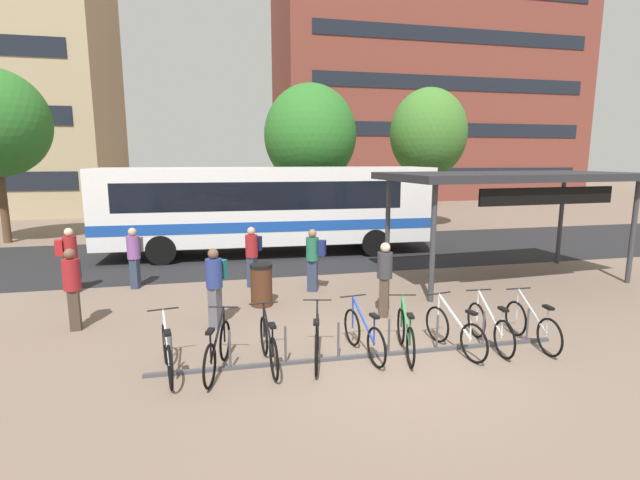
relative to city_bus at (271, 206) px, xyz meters
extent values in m
plane|color=#7A6656|center=(0.95, -9.82, -1.78)|extent=(200.00, 200.00, 0.00)
cube|color=#232326|center=(0.95, 0.00, -1.77)|extent=(80.00, 7.20, 0.01)
cube|color=white|center=(-0.06, 0.00, 0.07)|extent=(12.09, 3.02, 2.70)
cube|color=#1947A3|center=(-0.06, 0.00, -0.58)|extent=(12.11, 3.04, 0.36)
cube|color=black|center=(5.38, -0.21, 1.20)|extent=(1.09, 2.33, 0.40)
cube|color=black|center=(5.91, -0.23, 0.34)|extent=(0.17, 2.19, 1.40)
cube|color=black|center=(-0.31, 1.26, 0.48)|extent=(9.83, 0.45, 0.97)
cube|color=black|center=(-0.41, -1.23, 0.48)|extent=(9.83, 0.45, 0.97)
cylinder|color=black|center=(3.70, 1.01, -1.28)|extent=(1.01, 0.34, 1.00)
cylinder|color=black|center=(3.61, -1.30, -1.28)|extent=(1.01, 0.34, 1.00)
cylinder|color=black|center=(-3.73, 1.30, -1.28)|extent=(1.01, 0.34, 1.00)
cylinder|color=black|center=(-3.83, -1.01, -1.28)|extent=(1.01, 0.34, 1.00)
cube|color=#47474C|center=(0.47, -9.60, -1.75)|extent=(7.52, 0.22, 0.06)
cylinder|color=#47474C|center=(-2.82, -9.54, -1.43)|extent=(0.04, 0.04, 0.70)
cylinder|color=#47474C|center=(-1.88, -9.56, -1.43)|extent=(0.04, 0.04, 0.70)
cylinder|color=#47474C|center=(-0.94, -9.57, -1.43)|extent=(0.04, 0.04, 0.70)
cylinder|color=#47474C|center=(0.00, -9.59, -1.43)|extent=(0.04, 0.04, 0.70)
cylinder|color=#47474C|center=(0.94, -9.61, -1.43)|extent=(0.04, 0.04, 0.70)
cylinder|color=#47474C|center=(1.88, -9.62, -1.43)|extent=(0.04, 0.04, 0.70)
cylinder|color=#47474C|center=(2.82, -9.64, -1.43)|extent=(0.04, 0.04, 0.70)
cylinder|color=#47474C|center=(3.76, -9.66, -1.43)|extent=(0.04, 0.04, 0.70)
torus|color=black|center=(-2.97, -9.02, -1.42)|extent=(0.16, 0.70, 0.70)
torus|color=black|center=(-2.81, -10.02, -1.42)|extent=(0.16, 0.70, 0.70)
cube|color=#B7BABF|center=(-2.89, -9.50, -1.11)|extent=(0.18, 0.91, 0.58)
cylinder|color=#B7BABF|center=(-2.82, -9.92, -1.16)|extent=(0.03, 0.03, 0.55)
cube|color=black|center=(-2.82, -9.92, -0.90)|extent=(0.13, 0.23, 0.05)
cylinder|color=#B7BABF|center=(-2.97, -9.04, -1.11)|extent=(0.04, 0.04, 0.65)
cylinder|color=black|center=(-2.97, -9.04, -0.80)|extent=(0.52, 0.11, 0.03)
torus|color=black|center=(-1.95, -9.12, -1.42)|extent=(0.22, 0.69, 0.70)
torus|color=black|center=(-2.21, -10.11, -1.42)|extent=(0.22, 0.69, 0.70)
cube|color=black|center=(-2.08, -9.60, -1.11)|extent=(0.27, 0.90, 0.58)
cylinder|color=black|center=(-2.19, -10.01, -1.16)|extent=(0.04, 0.04, 0.55)
cube|color=black|center=(-2.19, -10.01, -0.90)|extent=(0.15, 0.24, 0.05)
cylinder|color=black|center=(-1.96, -9.14, -1.11)|extent=(0.04, 0.04, 0.65)
cylinder|color=black|center=(-1.96, -9.14, -0.80)|extent=(0.51, 0.16, 0.03)
torus|color=black|center=(-1.26, -9.05, -1.42)|extent=(0.08, 0.71, 0.70)
torus|color=black|center=(-1.20, -10.07, -1.42)|extent=(0.08, 0.71, 0.70)
cube|color=black|center=(-1.23, -9.54, -1.11)|extent=(0.08, 0.92, 0.58)
cylinder|color=black|center=(-1.21, -9.97, -1.16)|extent=(0.03, 0.03, 0.55)
cube|color=black|center=(-1.21, -9.97, -0.90)|extent=(0.11, 0.22, 0.05)
cylinder|color=black|center=(-1.25, -9.07, -1.11)|extent=(0.03, 0.03, 0.65)
cylinder|color=black|center=(-1.25, -9.07, -0.80)|extent=(0.52, 0.05, 0.03)
torus|color=black|center=(-0.27, -9.09, -1.42)|extent=(0.21, 0.69, 0.70)
torus|color=black|center=(-0.51, -10.08, -1.42)|extent=(0.21, 0.69, 0.70)
cube|color=black|center=(-0.38, -9.56, -1.11)|extent=(0.25, 0.90, 0.58)
cylinder|color=black|center=(-0.49, -9.98, -1.16)|extent=(0.04, 0.04, 0.55)
cube|color=black|center=(-0.49, -9.98, -0.90)|extent=(0.15, 0.24, 0.05)
cylinder|color=black|center=(-0.27, -9.11, -1.11)|extent=(0.04, 0.04, 0.65)
cylinder|color=black|center=(-0.27, -9.11, -0.80)|extent=(0.51, 0.15, 0.03)
torus|color=black|center=(0.43, -8.99, -1.42)|extent=(0.13, 0.70, 0.70)
torus|color=black|center=(0.56, -10.00, -1.42)|extent=(0.13, 0.70, 0.70)
cube|color=#1E3DB2|center=(0.49, -9.48, -1.11)|extent=(0.15, 0.92, 0.58)
cylinder|color=#1E3DB2|center=(0.55, -9.90, -1.16)|extent=(0.03, 0.03, 0.55)
cube|color=black|center=(0.55, -9.90, -0.90)|extent=(0.13, 0.23, 0.05)
cylinder|color=#1E3DB2|center=(0.43, -9.01, -1.11)|extent=(0.04, 0.04, 0.65)
cylinder|color=black|center=(0.43, -9.01, -0.80)|extent=(0.52, 0.09, 0.03)
torus|color=black|center=(1.37, -9.14, -1.42)|extent=(0.21, 0.69, 0.70)
torus|color=black|center=(1.13, -10.13, -1.42)|extent=(0.21, 0.69, 0.70)
cube|color=#1E7F38|center=(1.25, -9.62, -1.11)|extent=(0.25, 0.90, 0.58)
cylinder|color=#1E7F38|center=(1.15, -10.04, -1.16)|extent=(0.04, 0.04, 0.55)
cube|color=black|center=(1.15, -10.04, -0.90)|extent=(0.15, 0.24, 0.05)
cylinder|color=#1E7F38|center=(1.36, -9.16, -1.11)|extent=(0.04, 0.04, 0.65)
cylinder|color=black|center=(1.36, -9.16, -0.80)|extent=(0.51, 0.15, 0.03)
torus|color=black|center=(2.09, -9.21, -1.42)|extent=(0.17, 0.70, 0.70)
torus|color=black|center=(2.28, -10.21, -1.42)|extent=(0.17, 0.70, 0.70)
cube|color=silver|center=(2.18, -9.69, -1.11)|extent=(0.20, 0.91, 0.58)
cylinder|color=silver|center=(2.26, -10.11, -1.16)|extent=(0.04, 0.04, 0.55)
cube|color=black|center=(2.26, -10.11, -0.90)|extent=(0.14, 0.23, 0.05)
cylinder|color=silver|center=(2.09, -9.23, -1.11)|extent=(0.04, 0.04, 0.65)
cylinder|color=black|center=(2.09, -9.23, -0.80)|extent=(0.52, 0.12, 0.03)
torus|color=black|center=(2.96, -9.16, -1.42)|extent=(0.09, 0.71, 0.70)
torus|color=black|center=(2.90, -10.18, -1.42)|extent=(0.09, 0.71, 0.70)
cube|color=silver|center=(2.93, -9.65, -1.11)|extent=(0.09, 0.92, 0.58)
cylinder|color=silver|center=(2.91, -10.08, -1.16)|extent=(0.03, 0.03, 0.55)
cube|color=black|center=(2.91, -10.08, -0.90)|extent=(0.11, 0.23, 0.05)
cylinder|color=silver|center=(2.96, -9.18, -1.11)|extent=(0.03, 0.03, 0.65)
cylinder|color=black|center=(2.96, -9.18, -0.80)|extent=(0.52, 0.06, 0.03)
torus|color=black|center=(3.79, -9.25, -1.42)|extent=(0.07, 0.71, 0.70)
torus|color=black|center=(3.75, -10.27, -1.42)|extent=(0.07, 0.71, 0.70)
cube|color=#B7BABF|center=(3.77, -9.74, -1.11)|extent=(0.06, 0.92, 0.58)
cylinder|color=#B7BABF|center=(3.76, -10.17, -1.16)|extent=(0.03, 0.03, 0.55)
cube|color=black|center=(3.76, -10.17, -0.90)|extent=(0.11, 0.22, 0.05)
cylinder|color=#B7BABF|center=(3.79, -9.27, -1.11)|extent=(0.03, 0.03, 0.65)
cylinder|color=black|center=(3.79, -9.27, -0.80)|extent=(0.52, 0.05, 0.03)
cylinder|color=#38383D|center=(3.14, -6.80, -0.31)|extent=(0.15, 0.15, 2.93)
cylinder|color=#38383D|center=(9.47, -6.43, -0.31)|extent=(0.15, 0.15, 2.93)
cylinder|color=#38383D|center=(2.99, -4.14, -0.31)|extent=(0.15, 0.15, 2.93)
cylinder|color=#38383D|center=(9.32, -3.78, -0.31)|extent=(0.15, 0.15, 2.93)
cube|color=#28282D|center=(6.23, -5.29, 1.25)|extent=(7.32, 3.86, 0.20)
cube|color=black|center=(6.32, -6.76, 0.80)|extent=(4.05, 0.31, 0.44)
cube|color=black|center=(-5.78, -3.93, -1.33)|extent=(0.30, 0.26, 0.89)
cylinder|color=maroon|center=(-5.78, -3.93, -0.57)|extent=(0.42, 0.42, 0.63)
sphere|color=beige|center=(-5.78, -3.93, -0.14)|extent=(0.22, 0.22, 0.22)
cube|color=#B21E23|center=(-6.03, -4.00, -0.54)|extent=(0.25, 0.32, 0.40)
cube|color=#2D3851|center=(-4.23, -3.86, -1.36)|extent=(0.25, 0.30, 0.83)
cylinder|color=#7F4C93|center=(-4.23, -3.86, -0.63)|extent=(0.41, 0.41, 0.63)
sphere|color=tan|center=(-4.23, -3.86, -0.20)|extent=(0.22, 0.22, 0.22)
cube|color=slate|center=(-4.17, -3.61, -0.60)|extent=(0.31, 0.24, 0.40)
cube|color=#565660|center=(-2.10, -7.43, -1.34)|extent=(0.30, 0.32, 0.87)
cylinder|color=navy|center=(-2.10, -7.43, -0.60)|extent=(0.46, 0.46, 0.61)
sphere|color=brown|center=(-2.10, -7.43, -0.19)|extent=(0.22, 0.22, 0.22)
cube|color=#197075|center=(-1.98, -7.20, -0.57)|extent=(0.33, 0.29, 0.40)
cube|color=#47382D|center=(-4.95, -6.92, -1.35)|extent=(0.23, 0.28, 0.86)
cylinder|color=maroon|center=(-4.95, -6.92, -0.59)|extent=(0.38, 0.38, 0.65)
sphere|color=brown|center=(-4.95, -6.92, -0.16)|extent=(0.22, 0.22, 0.22)
cube|color=navy|center=(-4.98, -6.67, -0.56)|extent=(0.30, 0.21, 0.40)
cube|color=#2D3851|center=(0.46, -5.24, -1.35)|extent=(0.32, 0.29, 0.85)
cylinder|color=#23664C|center=(0.46, -5.24, -0.61)|extent=(0.45, 0.45, 0.61)
sphere|color=#936B4C|center=(0.46, -5.24, -0.20)|extent=(0.22, 0.22, 0.22)
cube|color=navy|center=(0.70, -5.35, -0.58)|extent=(0.28, 0.33, 0.40)
cube|color=#47382D|center=(1.61, -7.58, -1.33)|extent=(0.29, 0.32, 0.90)
cylinder|color=#333338|center=(1.61, -7.58, -0.59)|extent=(0.46, 0.46, 0.58)
sphere|color=beige|center=(1.61, -7.58, -0.19)|extent=(0.22, 0.22, 0.22)
cube|color=navy|center=(1.72, -7.35, -0.56)|extent=(0.33, 0.29, 0.40)
cube|color=#2D3851|center=(-1.08, -4.44, -1.35)|extent=(0.31, 0.33, 0.86)
cylinder|color=maroon|center=(-1.08, -4.44, -0.62)|extent=(0.47, 0.47, 0.61)
sphere|color=tan|center=(-1.08, -4.44, -0.20)|extent=(0.22, 0.22, 0.22)
cube|color=navy|center=(-0.93, -4.22, -0.59)|extent=(0.33, 0.31, 0.40)
cylinder|color=#4C2819|center=(-1.00, -6.18, -1.30)|extent=(0.52, 0.52, 0.95)
cylinder|color=black|center=(-1.00, -6.18, -0.79)|extent=(0.55, 0.55, 0.08)
cylinder|color=brown|center=(2.59, 5.24, -0.49)|extent=(0.32, 0.32, 2.57)
ellipsoid|color=#2D7028|center=(2.59, 5.24, 2.84)|extent=(4.40, 4.40, 4.83)
cylinder|color=brown|center=(-10.63, 4.80, -0.23)|extent=(0.32, 0.32, 3.09)
cylinder|color=brown|center=(8.57, 4.92, -0.34)|extent=(0.32, 0.32, 2.87)
ellipsoid|color=#427A2D|center=(8.57, 4.92, 2.99)|extent=(3.81, 3.81, 4.45)
cube|color=brown|center=(17.27, 23.93, 9.16)|extent=(26.76, 11.01, 21.87)
cube|color=black|center=(17.27, 18.40, 0.41)|extent=(23.55, 0.06, 1.10)
cube|color=black|center=(17.27, 18.40, 4.06)|extent=(23.55, 0.06, 1.10)
cube|color=black|center=(17.27, 18.40, 7.70)|extent=(23.55, 0.06, 1.10)
cube|color=black|center=(17.27, 18.40, 11.34)|extent=(23.55, 0.06, 1.10)
camera|label=1|loc=(-2.05, -17.07, 1.75)|focal=26.08mm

